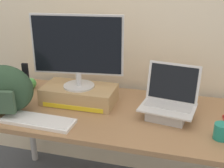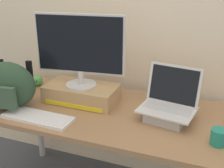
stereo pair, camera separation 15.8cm
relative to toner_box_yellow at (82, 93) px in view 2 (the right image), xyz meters
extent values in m
cube|color=beige|center=(0.24, 0.41, 0.50)|extent=(7.00, 0.10, 2.60)
cube|color=#99704C|center=(0.24, -0.06, -0.07)|extent=(1.71, 0.75, 0.03)
cylinder|color=#B2B2B7|center=(-0.55, 0.25, -0.44)|extent=(0.05, 0.05, 0.72)
cube|color=tan|center=(0.00, 0.00, 0.00)|extent=(0.48, 0.25, 0.11)
cube|color=yellow|center=(0.00, -0.13, -0.04)|extent=(0.40, 0.00, 0.03)
cylinder|color=silver|center=(0.00, 0.00, 0.06)|extent=(0.20, 0.20, 0.01)
cylinder|color=silver|center=(0.00, 0.00, 0.11)|extent=(0.04, 0.04, 0.09)
cube|color=silver|center=(0.00, 0.00, 0.34)|extent=(0.58, 0.09, 0.38)
cube|color=black|center=(0.00, -0.01, 0.34)|extent=(0.55, 0.08, 0.35)
cube|color=#ADADB2|center=(0.58, -0.06, -0.02)|extent=(0.25, 0.23, 0.06)
cube|color=silver|center=(0.58, -0.06, 0.01)|extent=(0.35, 0.28, 0.01)
cube|color=#B7B7BC|center=(0.59, -0.04, 0.02)|extent=(0.29, 0.17, 0.00)
cube|color=silver|center=(0.60, 0.03, 0.13)|extent=(0.32, 0.11, 0.23)
cube|color=black|center=(0.60, 0.03, 0.13)|extent=(0.29, 0.09, 0.21)
cube|color=white|center=(-0.13, -0.32, -0.05)|extent=(0.44, 0.16, 0.02)
cube|color=silver|center=(-0.13, -0.32, -0.03)|extent=(0.41, 0.14, 0.00)
ellipsoid|color=#28422D|center=(-0.39, -0.25, 0.10)|extent=(0.39, 0.27, 0.30)
cube|color=black|center=(-0.51, -0.15, 0.11)|extent=(0.04, 0.03, 0.23)
cube|color=black|center=(-0.31, -0.12, 0.11)|extent=(0.04, 0.03, 0.23)
cylinder|color=#1E7F70|center=(0.88, -0.22, -0.01)|extent=(0.08, 0.08, 0.09)
sphere|color=#56B256|center=(-0.43, 0.13, -0.02)|extent=(0.08, 0.08, 0.08)
sphere|color=black|center=(-0.45, 0.09, -0.01)|extent=(0.01, 0.01, 0.01)
sphere|color=black|center=(-0.42, 0.09, -0.01)|extent=(0.01, 0.01, 0.01)
camera|label=1|loc=(0.67, -1.65, 0.79)|focal=46.80mm
camera|label=2|loc=(0.82, -1.60, 0.79)|focal=46.80mm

